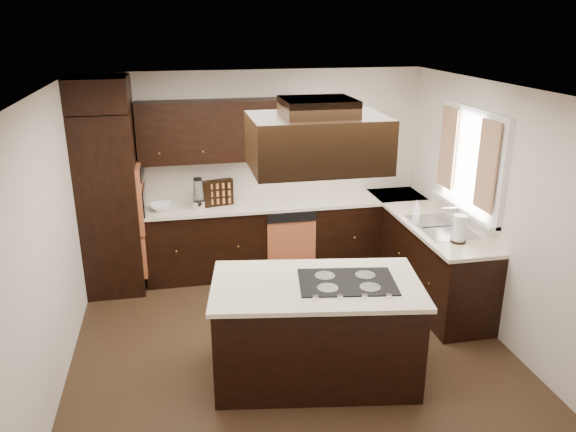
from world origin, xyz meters
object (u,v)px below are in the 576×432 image
object	(u,v)px
range_hood	(317,142)
spice_rack	(217,193)
island	(316,332)
oven_column	(110,203)

from	to	relation	value
range_hood	spice_rack	distance (m)	2.66
island	oven_column	bearing A→B (deg)	139.51
oven_column	spice_rack	world-z (taller)	oven_column
island	spice_rack	xyz separation A→B (m)	(-0.66, 2.31, 0.64)
oven_column	island	distance (m)	2.99
oven_column	island	bearing A→B (deg)	-49.46
island	spice_rack	size ratio (longest dim) A/B	4.55
island	range_hood	distance (m)	1.72
spice_rack	range_hood	bearing A→B (deg)	-89.64
island	range_hood	size ratio (longest dim) A/B	1.66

